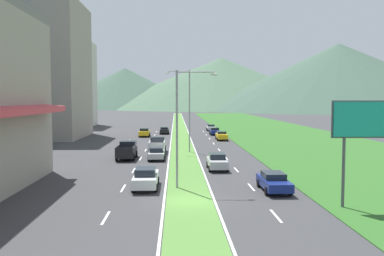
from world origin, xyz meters
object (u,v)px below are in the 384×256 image
at_px(street_lamp_near, 182,120).
at_px(pickup_truck_1, 157,145).
at_px(billboard_roadside, 372,126).
at_px(car_5, 274,181).
at_px(car_2, 217,162).
at_px(car_3, 215,131).
at_px(car_6, 146,178).
at_px(car_8, 157,153).
at_px(car_4, 211,127).
at_px(car_7, 144,132).
at_px(motorcycle_rider, 130,147).
at_px(car_1, 164,130).
at_px(car_0, 222,136).
at_px(pickup_truck_0, 127,150).
at_px(street_lamp_mid, 187,106).

bearing_deg(street_lamp_near, pickup_truck_1, 97.53).
bearing_deg(billboard_roadside, car_5, 134.90).
xyz_separation_m(street_lamp_near, car_2, (3.67, 8.54, -4.57)).
height_order(car_3, pickup_truck_1, pickup_truck_1).
height_order(car_3, car_6, car_6).
xyz_separation_m(street_lamp_near, car_8, (-2.70, 15.72, -4.64)).
xyz_separation_m(car_2, car_4, (3.75, 51.21, -0.09)).
distance_m(street_lamp_near, car_2, 10.36).
bearing_deg(car_3, car_7, -76.34).
distance_m(car_5, motorcycle_rider, 26.49).
bearing_deg(street_lamp_near, car_7, 97.96).
bearing_deg(car_1, car_7, 149.20).
distance_m(street_lamp_near, car_0, 39.34).
distance_m(car_3, car_6, 49.74).
bearing_deg(car_3, car_8, -16.71).
xyz_separation_m(car_1, pickup_truck_0, (-3.46, -35.01, 0.25)).
bearing_deg(billboard_roadside, car_1, 104.41).
height_order(car_0, car_8, car_0).
relative_size(car_5, pickup_truck_0, 0.87).
distance_m(street_lamp_mid, motorcycle_rider, 9.28).
relative_size(car_3, car_6, 0.93).
xyz_separation_m(car_2, pickup_truck_1, (-6.56, 13.39, 0.18)).
height_order(car_2, car_8, car_2).
bearing_deg(car_1, car_8, -179.87).
height_order(street_lamp_near, car_3, street_lamp_near).
xyz_separation_m(car_7, pickup_truck_1, (3.47, -23.58, 0.17)).
xyz_separation_m(pickup_truck_0, motorcycle_rider, (-0.22, 4.99, -0.24)).
relative_size(car_8, pickup_truck_0, 0.87).
xyz_separation_m(car_2, motorcycle_rider, (-10.12, 12.97, -0.06)).
bearing_deg(car_4, car_8, -12.93).
height_order(car_5, motorcycle_rider, motorcycle_rider).
bearing_deg(pickup_truck_0, car_5, -143.29).
relative_size(car_2, motorcycle_rider, 2.20).
bearing_deg(car_3, car_2, -5.07).
relative_size(street_lamp_mid, pickup_truck_1, 2.01).
bearing_deg(street_lamp_mid, car_4, 80.37).
bearing_deg(motorcycle_rider, car_0, -39.52).
distance_m(street_lamp_near, car_4, 60.39).
distance_m(car_0, pickup_truck_0, 25.77).
bearing_deg(motorcycle_rider, car_8, -146.98).
bearing_deg(motorcycle_rider, car_4, -19.93).
distance_m(street_lamp_near, street_lamp_mid, 22.17).
relative_size(car_5, car_7, 1.02).
distance_m(car_8, pickup_truck_0, 3.63).
bearing_deg(car_1, car_4, -51.10).
relative_size(street_lamp_near, car_4, 2.08).
relative_size(car_4, pickup_truck_0, 0.83).
distance_m(car_2, car_3, 40.44).
distance_m(car_4, car_6, 60.51).
distance_m(billboard_roadside, car_1, 59.95).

